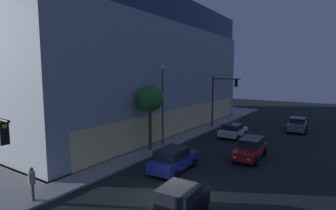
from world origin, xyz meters
TOP-DOWN VIEW (x-y plane):
  - ground_plane at (0.00, 0.00)m, footprint 120.00×120.00m
  - modern_building at (14.63, 21.12)m, footprint 34.84×27.72m
  - traffic_light_far_corner at (19.41, 4.78)m, footprint 0.40×3.60m
  - street_lamp_sidewalk at (8.78, 6.38)m, footprint 0.44×0.44m
  - sidewalk_tree at (6.85, 6.45)m, footprint 2.45×2.45m
  - pedestrian_waiting at (-4.45, 5.95)m, footprint 0.36×0.36m
  - car_black at (-1.73, -1.60)m, footprint 4.09×2.24m
  - car_blue at (3.84, 2.03)m, footprint 4.67×2.25m
  - car_red at (9.82, -1.81)m, footprint 4.82×2.05m
  - car_white at (15.94, 1.85)m, footprint 4.08×2.35m
  - car_grey at (23.27, -3.68)m, footprint 4.46×2.28m

SIDE VIEW (x-z plane):
  - ground_plane at x=0.00m, z-range 0.00..0.00m
  - car_white at x=15.94m, z-range 0.03..1.57m
  - car_black at x=-1.73m, z-range 0.00..1.65m
  - car_grey at x=23.27m, z-range 0.01..1.67m
  - car_red at x=9.82m, z-range 0.03..1.70m
  - car_blue at x=3.84m, z-range 0.02..1.72m
  - pedestrian_waiting at x=-4.45m, z-range 0.33..2.20m
  - traffic_light_far_corner at x=19.41m, z-range 1.22..7.78m
  - sidewalk_tree at x=6.85m, z-range 1.82..7.73m
  - street_lamp_sidewalk at x=8.78m, z-range 1.16..8.86m
  - modern_building at x=14.63m, z-range -0.08..15.74m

